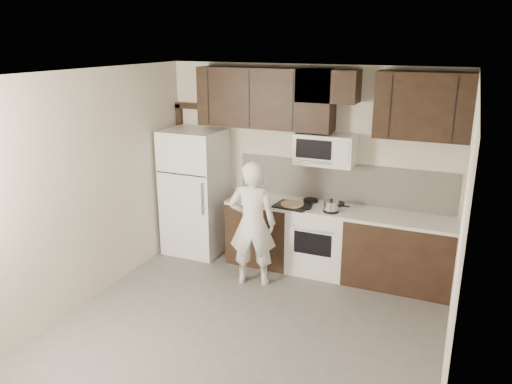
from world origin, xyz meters
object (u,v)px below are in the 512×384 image
Objects in this scene: refrigerator at (195,192)px; stove at (319,238)px; person at (252,224)px; microwave at (325,149)px.

stove is at bearing 1.51° from refrigerator.
stove is at bearing -150.27° from person.
microwave is 0.47× the size of person.
microwave is 0.42× the size of refrigerator.
refrigerator is at bearing -174.85° from microwave.
stove is 0.58× the size of person.
microwave is at bearing -145.73° from person.
person reaches higher than stove.
person is at bearing -130.06° from microwave.
person is (-0.67, -0.80, -0.84)m from microwave.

